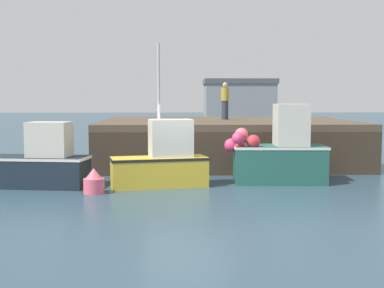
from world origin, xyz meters
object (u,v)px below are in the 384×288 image
Objects in this scene: fishing_boat_near_right at (162,161)px; dockworker at (225,101)px; fishing_boat_mid at (280,153)px; fishing_boat_near_left at (41,163)px; mooring_buoy_foreground at (94,182)px.

fishing_boat_near_right is 2.71× the size of dockworker.
fishing_boat_mid is 6.25m from dockworker.
fishing_boat_near_left is 7.34m from fishing_boat_mid.
fishing_boat_mid is (3.67, 0.60, 0.16)m from fishing_boat_near_right.
mooring_buoy_foreground is (-4.39, -7.56, -2.23)m from dockworker.
fishing_boat_near_left is at bearing 148.20° from mooring_buoy_foreground.
fishing_boat_mid is at bearing 16.42° from mooring_buoy_foreground.
dockworker reaches higher than fishing_boat_near_left.
dockworker is 2.21× the size of mooring_buoy_foreground.
fishing_boat_near_right reaches higher than fishing_boat_near_left.
dockworker is (-1.18, 5.92, 1.60)m from fishing_boat_mid.
fishing_boat_near_right is 5.99× the size of mooring_buoy_foreground.
fishing_boat_near_right reaches higher than fishing_boat_mid.
fishing_boat_mid is 5.85m from mooring_buoy_foreground.
mooring_buoy_foreground is at bearing -31.80° from fishing_boat_near_left.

